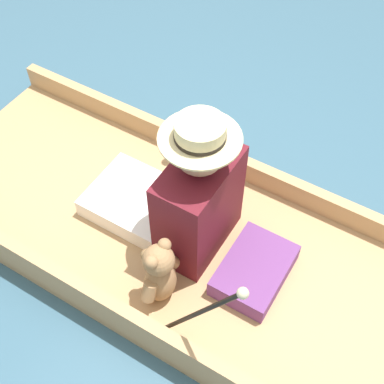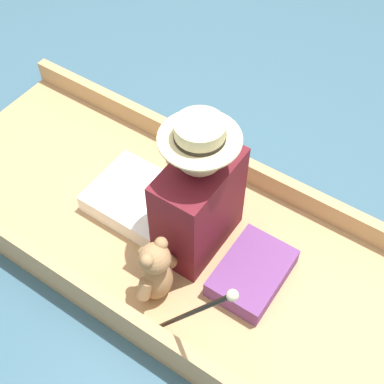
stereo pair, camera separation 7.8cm
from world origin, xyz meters
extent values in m
plane|color=#385B70|center=(0.00, 0.00, 0.00)|extent=(16.00, 16.00, 0.00)
cube|color=tan|center=(0.00, 0.00, 0.06)|extent=(1.13, 2.88, 0.12)
cube|color=tan|center=(-0.53, 0.00, 0.19)|extent=(0.06, 2.88, 0.14)
cube|color=tan|center=(0.53, 0.00, 0.19)|extent=(0.06, 2.88, 0.14)
cube|color=#6B3875|center=(-0.01, -0.46, 0.17)|extent=(0.42, 0.29, 0.11)
cube|color=white|center=(0.04, 0.26, 0.17)|extent=(0.41, 0.50, 0.11)
cube|color=#5B141E|center=(0.04, -0.12, 0.40)|extent=(0.46, 0.25, 0.56)
cube|color=beige|center=(0.04, 0.02, 0.44)|extent=(0.04, 0.01, 0.31)
cube|color=white|center=(-0.09, 0.02, 0.47)|extent=(0.02, 0.01, 0.33)
cube|color=white|center=(0.17, 0.02, 0.47)|extent=(0.02, 0.01, 0.33)
sphere|color=tan|center=(0.04, -0.12, 0.79)|extent=(0.22, 0.22, 0.22)
cylinder|color=beige|center=(0.04, -0.12, 0.86)|extent=(0.35, 0.35, 0.01)
cylinder|color=beige|center=(0.04, -0.12, 0.91)|extent=(0.21, 0.21, 0.08)
cylinder|color=black|center=(0.04, -0.12, 0.88)|extent=(0.22, 0.22, 0.02)
ellipsoid|color=#9E754C|center=(-0.32, -0.13, 0.25)|extent=(0.17, 0.14, 0.25)
sphere|color=#9E754C|center=(-0.32, -0.13, 0.43)|extent=(0.14, 0.14, 0.14)
sphere|color=olive|center=(-0.32, -0.07, 0.42)|extent=(0.06, 0.06, 0.06)
sphere|color=#9E754C|center=(-0.37, -0.13, 0.48)|extent=(0.06, 0.06, 0.06)
sphere|color=#9E754C|center=(-0.27, -0.13, 0.48)|extent=(0.06, 0.06, 0.06)
cylinder|color=#9E754C|center=(-0.41, -0.13, 0.29)|extent=(0.10, 0.06, 0.11)
cylinder|color=#9E754C|center=(-0.23, -0.13, 0.29)|extent=(0.10, 0.06, 0.11)
sphere|color=#9E754C|center=(-0.37, -0.09, 0.15)|extent=(0.07, 0.07, 0.07)
sphere|color=#9E754C|center=(-0.28, -0.09, 0.15)|extent=(0.07, 0.07, 0.07)
cylinder|color=silver|center=(0.45, 0.28, 0.12)|extent=(0.09, 0.09, 0.01)
cylinder|color=silver|center=(0.45, 0.28, 0.16)|extent=(0.01, 0.01, 0.06)
cylinder|color=silver|center=(0.45, 0.28, 0.27)|extent=(0.06, 0.06, 0.16)
cylinder|color=black|center=(-0.46, -0.41, 0.46)|extent=(0.02, 0.37, 0.69)
sphere|color=beige|center=(-0.46, -0.58, 0.80)|extent=(0.04, 0.04, 0.04)
camera|label=1|loc=(-1.28, -0.88, 2.44)|focal=50.00mm
camera|label=2|loc=(-1.24, -0.94, 2.44)|focal=50.00mm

